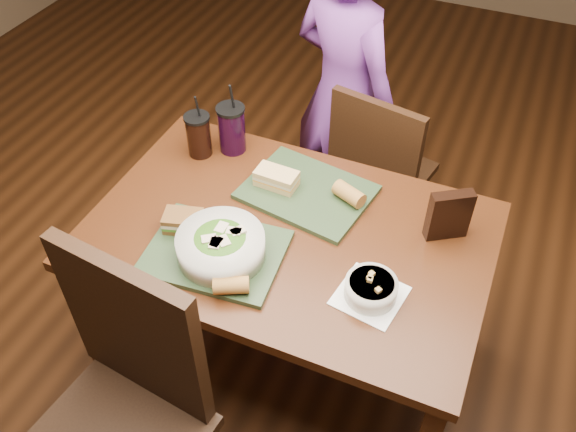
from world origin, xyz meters
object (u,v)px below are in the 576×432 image
object	(u,v)px
soup_bowl	(371,289)
baguette_near	(231,285)
diner	(344,96)
chair_far	(376,170)
cup_berry	(232,128)
chip_bag	(449,215)
sandwich_near	(183,221)
tray_near	(215,253)
chair_near	(124,402)
tray_far	(307,192)
cup_cola	(199,135)
salad_bowl	(221,245)
sandwich_far	(277,178)
baguette_far	(349,194)
dining_table	(288,250)

from	to	relation	value
soup_bowl	baguette_near	bearing A→B (deg)	-157.53
diner	chair_far	bearing A→B (deg)	167.50
chair_far	cup_berry	bearing A→B (deg)	-140.70
chip_bag	baguette_near	bearing A→B (deg)	-169.70
chip_bag	chair_far	bearing A→B (deg)	92.14
sandwich_near	tray_near	bearing A→B (deg)	-19.84
chair_far	cup_berry	world-z (taller)	cup_berry
chair_near	tray_far	size ratio (longest dim) A/B	2.53
tray_near	soup_bowl	size ratio (longest dim) A/B	1.96
chair_far	cup_cola	xyz separation A→B (m)	(-0.57, -0.45, 0.33)
salad_bowl	sandwich_far	xyz separation A→B (m)	(0.02, 0.37, -0.02)
sandwich_near	baguette_far	bearing A→B (deg)	36.81
dining_table	sandwich_far	world-z (taller)	sandwich_far
chair_far	cup_cola	bearing A→B (deg)	-141.40
tray_near	baguette_far	world-z (taller)	baguette_far
dining_table	baguette_near	bearing A→B (deg)	-99.11
diner	cup_berry	distance (m)	0.61
cup_cola	diner	bearing A→B (deg)	59.96
baguette_near	baguette_far	world-z (taller)	baguette_far
baguette_near	chip_bag	bearing A→B (deg)	43.35
chair_far	tray_far	distance (m)	0.58
diner	salad_bowl	bearing A→B (deg)	111.07
tray_near	chair_near	bearing A→B (deg)	-96.34
dining_table	soup_bowl	distance (m)	0.38
chair_near	chair_far	xyz separation A→B (m)	(0.33, 1.36, -0.09)
diner	tray_near	bearing A→B (deg)	109.54
chair_far	baguette_near	size ratio (longest dim) A/B	8.65
baguette_near	cup_cola	bearing A→B (deg)	126.73
chair_far	soup_bowl	world-z (taller)	chair_far
dining_table	baguette_far	distance (m)	0.28
soup_bowl	sandwich_far	size ratio (longest dim) A/B	1.44
tray_near	cup_berry	size ratio (longest dim) A/B	1.47
salad_bowl	sandwich_far	size ratio (longest dim) A/B	1.83
diner	soup_bowl	world-z (taller)	diner
soup_bowl	cup_berry	world-z (taller)	cup_berry
cup_berry	sandwich_far	bearing A→B (deg)	-30.14
diner	salad_bowl	size ratio (longest dim) A/B	5.33
dining_table	salad_bowl	world-z (taller)	salad_bowl
soup_bowl	cup_cola	xyz separation A→B (m)	(-0.79, 0.40, 0.05)
chair_far	sandwich_far	world-z (taller)	chair_far
baguette_near	salad_bowl	bearing A→B (deg)	128.93
cup_berry	tray_far	bearing A→B (deg)	-19.67
dining_table	baguette_far	world-z (taller)	baguette_far
soup_bowl	cup_cola	world-z (taller)	cup_cola
sandwich_far	cup_cola	bearing A→B (deg)	168.43
chair_near	cup_cola	bearing A→B (deg)	104.72
salad_bowl	chair_far	bearing A→B (deg)	74.35
diner	soup_bowl	xyz separation A→B (m)	(0.44, -1.01, 0.06)
chair_near	chair_far	world-z (taller)	chair_near
chip_bag	baguette_far	bearing A→B (deg)	144.36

